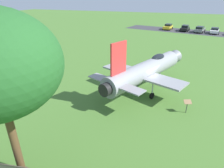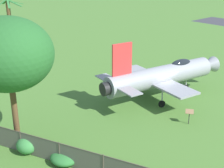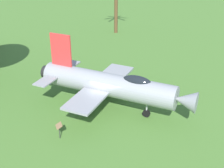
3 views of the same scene
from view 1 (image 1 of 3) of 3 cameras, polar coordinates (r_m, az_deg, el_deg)
name	(u,v)px [view 1 (image 1 of 3)]	position (r m, az deg, el deg)	size (l,w,h in m)	color
ground_plane	(144,90)	(19.93, 9.33, -1.66)	(200.00, 200.00, 0.00)	#47722D
parking_strip	(199,32)	(56.97, 24.24, 13.80)	(39.77, 8.00, 0.00)	#38383D
display_jet	(147,69)	(19.41, 10.36, 4.29)	(12.18, 8.66, 5.54)	gray
info_plaque	(187,104)	(16.66, 21.41, -5.44)	(0.60, 0.71, 1.14)	#333333
parked_car_white	(215,31)	(56.54, 28.10, 13.79)	(4.36, 2.61, 1.43)	silver
parked_car_gray	(200,29)	(56.72, 24.58, 14.52)	(5.07, 2.97, 1.54)	slate
parked_car_black	(185,28)	(57.56, 20.79, 15.24)	(4.53, 2.59, 1.53)	black
parked_car_yellow	(168,27)	(58.66, 16.25, 15.98)	(4.34, 2.57, 1.53)	gold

